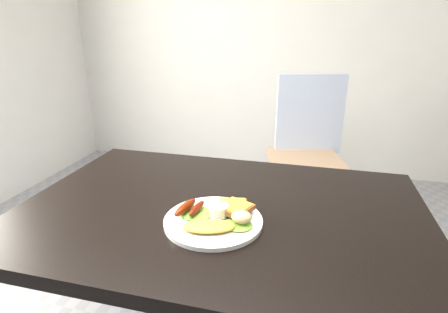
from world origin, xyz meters
name	(u,v)px	position (x,y,z in m)	size (l,w,h in m)	color
room_back_panel	(290,15)	(0.00, 2.25, 1.35)	(4.00, 0.04, 2.70)	silver
dining_table	(221,213)	(0.00, 0.00, 0.73)	(1.20, 0.80, 0.04)	black
dining_chair	(306,163)	(0.23, 1.23, 0.45)	(0.44, 0.44, 0.05)	#A48060
person	(239,132)	(-0.10, 0.71, 0.77)	(0.56, 0.37, 1.55)	#2B4C82
plate	(213,221)	(0.00, -0.10, 0.76)	(0.27, 0.27, 0.01)	white
lettuce_left	(196,213)	(-0.05, -0.08, 0.77)	(0.10, 0.09, 0.01)	olive
lettuce_right	(238,225)	(0.07, -0.11, 0.77)	(0.08, 0.07, 0.01)	#559D2A
omelette	(209,226)	(0.01, -0.15, 0.77)	(0.14, 0.06, 0.02)	yellow
sausage_a	(186,207)	(-0.08, -0.09, 0.78)	(0.03, 0.10, 0.03)	maroon
sausage_b	(197,208)	(-0.05, -0.08, 0.78)	(0.02, 0.09, 0.02)	#5F0D0B
ramekin	(219,210)	(0.01, -0.07, 0.78)	(0.05, 0.05, 0.03)	white
toast_a	(233,206)	(0.04, -0.02, 0.77)	(0.08, 0.08, 0.01)	olive
toast_b	(235,208)	(0.05, -0.05, 0.78)	(0.08, 0.08, 0.01)	brown
potato_salad	(241,217)	(0.08, -0.10, 0.79)	(0.05, 0.05, 0.03)	beige
fork	(197,217)	(-0.04, -0.10, 0.76)	(0.14, 0.01, 0.00)	#ADAFB7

